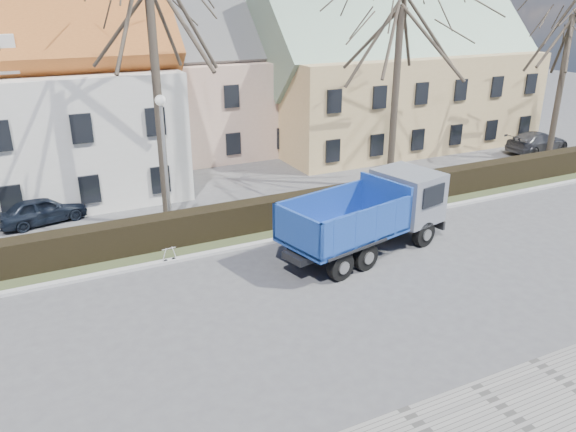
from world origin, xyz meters
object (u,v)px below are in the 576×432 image
parked_car_b (537,142)px  parked_car_a (42,209)px  dump_truck (361,218)px  cart_frame (164,256)px  streetlight (166,168)px

parked_car_b → parked_car_a: bearing=84.7°
dump_truck → cart_frame: dump_truck is taller
dump_truck → parked_car_a: dump_truck is taller
dump_truck → parked_car_b: 20.38m
parked_car_a → cart_frame: bearing=-161.5°
parked_car_a → streetlight: bearing=-142.6°
parked_car_b → dump_truck: bearing=109.6°
cart_frame → dump_truck: bearing=-18.9°
streetlight → parked_car_b: streetlight is taller
cart_frame → parked_car_a: (-3.81, 6.51, 0.30)m
dump_truck → cart_frame: bearing=148.2°
dump_truck → parked_car_a: 14.20m
streetlight → parked_car_b: 25.28m
cart_frame → parked_car_a: 7.55m
cart_frame → parked_car_b: (25.91, 5.49, 0.33)m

